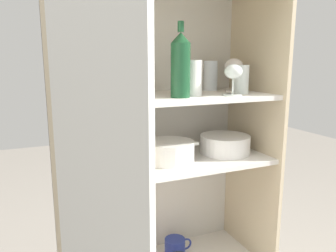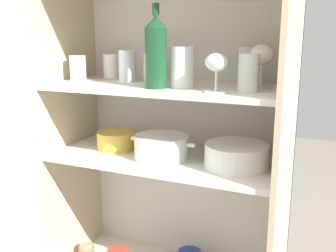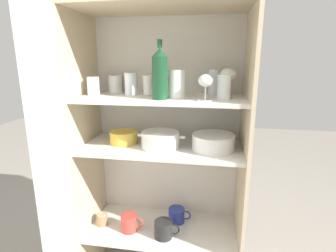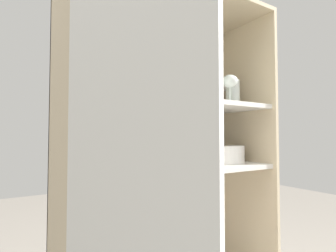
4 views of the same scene
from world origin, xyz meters
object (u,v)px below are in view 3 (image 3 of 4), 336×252
at_px(plate_stack_white, 213,142).
at_px(coffee_mug_primary, 164,229).
at_px(mixing_bowl_large, 124,137).
at_px(wine_bottle, 160,74).
at_px(casserole_dish, 161,140).
at_px(storage_jar, 102,219).

xyz_separation_m(plate_stack_white, coffee_mug_primary, (-0.25, -0.07, -0.51)).
distance_m(plate_stack_white, mixing_bowl_large, 0.50).
bearing_deg(wine_bottle, coffee_mug_primary, 59.14).
distance_m(wine_bottle, coffee_mug_primary, 0.86).
xyz_separation_m(wine_bottle, casserole_dish, (-0.01, 0.07, -0.35)).
relative_size(mixing_bowl_large, casserole_dish, 0.61).
xyz_separation_m(plate_stack_white, mixing_bowl_large, (-0.50, 0.02, -0.00)).
height_order(wine_bottle, mixing_bowl_large, wine_bottle).
xyz_separation_m(plate_stack_white, casserole_dish, (-0.27, -0.02, 0.00)).
relative_size(plate_stack_white, casserole_dish, 0.87).
height_order(plate_stack_white, storage_jar, plate_stack_white).
distance_m(coffee_mug_primary, storage_jar, 0.39).
relative_size(wine_bottle, storage_jar, 3.81).
bearing_deg(plate_stack_white, coffee_mug_primary, -165.13).
relative_size(wine_bottle, mixing_bowl_large, 1.79).
bearing_deg(coffee_mug_primary, wine_bottle, -120.86).
height_order(wine_bottle, casserole_dish, wine_bottle).
distance_m(plate_stack_white, casserole_dish, 0.27).
height_order(mixing_bowl_large, storage_jar, mixing_bowl_large).
distance_m(wine_bottle, plate_stack_white, 0.45).
relative_size(plate_stack_white, coffee_mug_primary, 1.55).
height_order(plate_stack_white, coffee_mug_primary, plate_stack_white).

